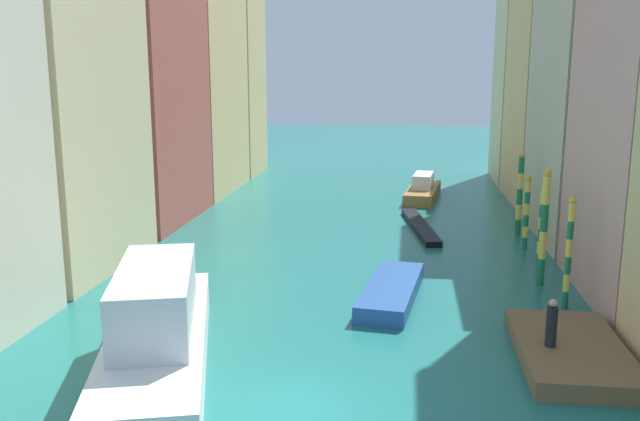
{
  "coord_description": "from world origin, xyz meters",
  "views": [
    {
      "loc": [
        3.0,
        -17.32,
        9.42
      ],
      "look_at": [
        -1.86,
        20.39,
        1.5
      ],
      "focal_mm": 37.84,
      "sensor_mm": 36.0,
      "label": 1
    }
  ],
  "objects_px": {
    "waterfront_dock": "(571,352)",
    "mooring_pole_2": "(541,226)",
    "gondola_black": "(420,226)",
    "vaporetto_white": "(157,330)",
    "mooring_pole_0": "(569,253)",
    "person_on_dock": "(551,324)",
    "mooring_pole_1": "(544,227)",
    "motorboat_0": "(391,291)",
    "mooring_pole_3": "(527,211)",
    "mooring_pole_4": "(520,193)",
    "motorboat_1": "(423,190)"
  },
  "relations": [
    {
      "from": "mooring_pole_0",
      "to": "mooring_pole_1",
      "type": "distance_m",
      "value": 3.07
    },
    {
      "from": "mooring_pole_2",
      "to": "motorboat_0",
      "type": "relative_size",
      "value": 0.57
    },
    {
      "from": "mooring_pole_4",
      "to": "vaporetto_white",
      "type": "relative_size",
      "value": 0.41
    },
    {
      "from": "mooring_pole_0",
      "to": "waterfront_dock",
      "type": "bearing_deg",
      "value": -100.31
    },
    {
      "from": "mooring_pole_1",
      "to": "motorboat_0",
      "type": "relative_size",
      "value": 0.76
    },
    {
      "from": "vaporetto_white",
      "to": "gondola_black",
      "type": "bearing_deg",
      "value": 67.29
    },
    {
      "from": "person_on_dock",
      "to": "mooring_pole_0",
      "type": "distance_m",
      "value": 5.81
    },
    {
      "from": "mooring_pole_4",
      "to": "motorboat_0",
      "type": "bearing_deg",
      "value": -119.72
    },
    {
      "from": "motorboat_1",
      "to": "person_on_dock",
      "type": "bearing_deg",
      "value": -83.06
    },
    {
      "from": "mooring_pole_4",
      "to": "motorboat_1",
      "type": "relative_size",
      "value": 0.64
    },
    {
      "from": "gondola_black",
      "to": "vaporetto_white",
      "type": "bearing_deg",
      "value": -112.71
    },
    {
      "from": "mooring_pole_3",
      "to": "gondola_black",
      "type": "bearing_deg",
      "value": 144.42
    },
    {
      "from": "vaporetto_white",
      "to": "gondola_black",
      "type": "distance_m",
      "value": 22.52
    },
    {
      "from": "mooring_pole_0",
      "to": "vaporetto_white",
      "type": "xyz_separation_m",
      "value": [
        -14.25,
        -7.44,
        -1.04
      ]
    },
    {
      "from": "waterfront_dock",
      "to": "motorboat_0",
      "type": "distance_m",
      "value": 8.06
    },
    {
      "from": "gondola_black",
      "to": "waterfront_dock",
      "type": "bearing_deg",
      "value": -75.89
    },
    {
      "from": "person_on_dock",
      "to": "mooring_pole_3",
      "type": "bearing_deg",
      "value": 83.74
    },
    {
      "from": "person_on_dock",
      "to": "vaporetto_white",
      "type": "relative_size",
      "value": 0.13
    },
    {
      "from": "waterfront_dock",
      "to": "mooring_pole_0",
      "type": "bearing_deg",
      "value": 79.69
    },
    {
      "from": "waterfront_dock",
      "to": "mooring_pole_2",
      "type": "relative_size",
      "value": 1.6
    },
    {
      "from": "person_on_dock",
      "to": "waterfront_dock",
      "type": "bearing_deg",
      "value": 24.31
    },
    {
      "from": "person_on_dock",
      "to": "motorboat_0",
      "type": "relative_size",
      "value": 0.23
    },
    {
      "from": "mooring_pole_0",
      "to": "mooring_pole_1",
      "type": "relative_size",
      "value": 0.87
    },
    {
      "from": "mooring_pole_0",
      "to": "mooring_pole_2",
      "type": "relative_size",
      "value": 1.17
    },
    {
      "from": "waterfront_dock",
      "to": "mooring_pole_1",
      "type": "height_order",
      "value": "mooring_pole_1"
    },
    {
      "from": "mooring_pole_2",
      "to": "motorboat_1",
      "type": "relative_size",
      "value": 0.51
    },
    {
      "from": "mooring_pole_3",
      "to": "mooring_pole_1",
      "type": "bearing_deg",
      "value": -93.14
    },
    {
      "from": "mooring_pole_0",
      "to": "motorboat_0",
      "type": "distance_m",
      "value": 7.25
    },
    {
      "from": "person_on_dock",
      "to": "motorboat_1",
      "type": "distance_m",
      "value": 29.07
    },
    {
      "from": "person_on_dock",
      "to": "gondola_black",
      "type": "distance_m",
      "value": 19.21
    },
    {
      "from": "mooring_pole_1",
      "to": "mooring_pole_3",
      "type": "distance_m",
      "value": 6.38
    },
    {
      "from": "waterfront_dock",
      "to": "motorboat_0",
      "type": "bearing_deg",
      "value": 138.53
    },
    {
      "from": "mooring_pole_0",
      "to": "gondola_black",
      "type": "bearing_deg",
      "value": 112.7
    },
    {
      "from": "mooring_pole_1",
      "to": "mooring_pole_3",
      "type": "height_order",
      "value": "mooring_pole_1"
    },
    {
      "from": "waterfront_dock",
      "to": "mooring_pole_1",
      "type": "bearing_deg",
      "value": 86.3
    },
    {
      "from": "mooring_pole_1",
      "to": "mooring_pole_2",
      "type": "height_order",
      "value": "mooring_pole_1"
    },
    {
      "from": "mooring_pole_0",
      "to": "mooring_pole_4",
      "type": "height_order",
      "value": "mooring_pole_4"
    },
    {
      "from": "mooring_pole_0",
      "to": "vaporetto_white",
      "type": "bearing_deg",
      "value": -152.43
    },
    {
      "from": "waterfront_dock",
      "to": "motorboat_0",
      "type": "xyz_separation_m",
      "value": [
        -6.04,
        5.34,
        0.05
      ]
    },
    {
      "from": "mooring_pole_2",
      "to": "person_on_dock",
      "type": "bearing_deg",
      "value": -98.69
    },
    {
      "from": "mooring_pole_4",
      "to": "motorboat_0",
      "type": "distance_m",
      "value": 14.32
    },
    {
      "from": "waterfront_dock",
      "to": "person_on_dock",
      "type": "height_order",
      "value": "person_on_dock"
    },
    {
      "from": "mooring_pole_2",
      "to": "mooring_pole_4",
      "type": "relative_size",
      "value": 0.8
    },
    {
      "from": "mooring_pole_1",
      "to": "motorboat_1",
      "type": "distance_m",
      "value": 21.0
    },
    {
      "from": "mooring_pole_1",
      "to": "gondola_black",
      "type": "height_order",
      "value": "mooring_pole_1"
    },
    {
      "from": "mooring_pole_0",
      "to": "mooring_pole_4",
      "type": "distance_m",
      "value": 12.5
    },
    {
      "from": "mooring_pole_4",
      "to": "gondola_black",
      "type": "relative_size",
      "value": 0.54
    },
    {
      "from": "person_on_dock",
      "to": "mooring_pole_0",
      "type": "height_order",
      "value": "mooring_pole_0"
    },
    {
      "from": "person_on_dock",
      "to": "mooring_pole_3",
      "type": "height_order",
      "value": "mooring_pole_3"
    },
    {
      "from": "vaporetto_white",
      "to": "motorboat_0",
      "type": "height_order",
      "value": "vaporetto_white"
    }
  ]
}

